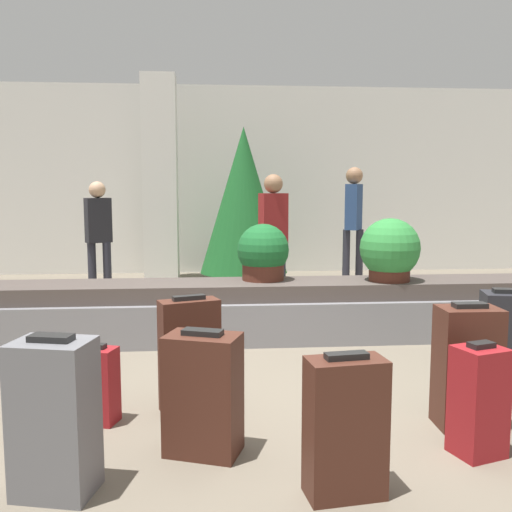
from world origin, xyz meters
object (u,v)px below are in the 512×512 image
potted_plant_1 (390,251)px  traveler_2 (98,230)px  suitcase_7 (96,385)px  decorated_tree (244,200)px  suitcase_0 (190,355)px  traveler_1 (273,229)px  suitcase_6 (203,394)px  traveler_0 (354,215)px  suitcase_2 (55,417)px  suitcase_1 (467,367)px  suitcase_5 (479,401)px  pillar (161,179)px  potted_plant_0 (263,253)px  suitcase_3 (345,427)px  suitcase_4 (502,343)px

potted_plant_1 → traveler_2: bearing=144.4°
suitcase_7 → decorated_tree: bearing=93.9°
suitcase_0 → traveler_1: (0.91, 3.17, 0.60)m
suitcase_6 → traveler_0: 5.76m
suitcase_2 → suitcase_6: (0.70, 0.36, -0.04)m
suitcase_1 → traveler_1: bearing=103.7°
suitcase_0 → suitcase_2: bearing=-140.1°
suitcase_5 → potted_plant_1: 2.58m
potted_plant_1 → traveler_0: bearing=82.5°
pillar → potted_plant_0: 3.87m
suitcase_7 → traveler_1: 3.72m
pillar → suitcase_2: bearing=-89.9°
suitcase_0 → traveler_1: bearing=55.2°
suitcase_0 → suitcase_1: suitcase_1 is taller
suitcase_0 → suitcase_3: (0.77, -1.13, -0.03)m
suitcase_3 → potted_plant_1: potted_plant_1 is taller
pillar → potted_plant_1: (2.51, -3.73, -0.74)m
traveler_2 → decorated_tree: (1.99, 0.95, 0.36)m
suitcase_0 → suitcase_7: suitcase_0 is taller
suitcase_3 → decorated_tree: size_ratio=0.30×
pillar → decorated_tree: bearing=-20.1°
suitcase_2 → traveler_0: (2.88, 5.64, 0.69)m
suitcase_1 → suitcase_7: (-2.29, 0.24, -0.13)m
decorated_tree → suitcase_1: bearing=-79.1°
pillar → suitcase_3: (1.38, -6.59, -1.26)m
suitcase_4 → traveler_2: 5.30m
suitcase_4 → traveler_1: bearing=126.7°
suitcase_2 → suitcase_5: bearing=18.9°
suitcase_5 → traveler_0: size_ratio=0.36×
pillar → suitcase_4: size_ratio=4.20×
suitcase_6 → suitcase_4: bearing=39.2°
pillar → suitcase_6: 6.26m
suitcase_0 → potted_plant_1: (1.89, 1.73, 0.48)m
suitcase_5 → suitcase_6: suitcase_6 is taller
traveler_2 → suitcase_6: bearing=78.3°
suitcase_0 → suitcase_7: bearing=176.4°
suitcase_6 → suitcase_2: bearing=-133.2°
suitcase_2 → suitcase_7: size_ratio=1.54×
suitcase_2 → decorated_tree: bearing=91.2°
suitcase_7 → potted_plant_0: bearing=76.2°
suitcase_2 → suitcase_7: bearing=101.5°
suitcase_2 → suitcase_3: suitcase_2 is taller
suitcase_4 → suitcase_5: (-0.61, -0.90, -0.06)m
suitcase_5 → traveler_2: 5.67m
suitcase_6 → potted_plant_1: 3.01m
traveler_1 → traveler_2: bearing=140.9°
pillar → suitcase_0: pillar is taller
suitcase_4 → suitcase_7: suitcase_4 is taller
traveler_1 → suitcase_0: bearing=-124.0°
traveler_0 → suitcase_2: bearing=3.1°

